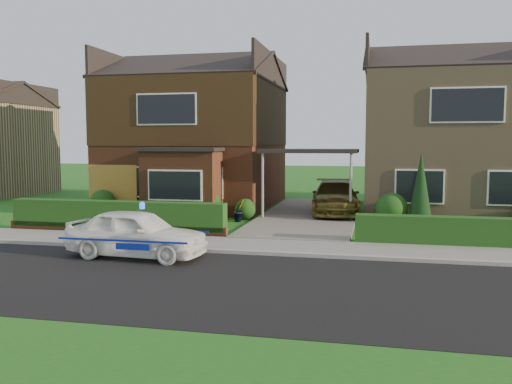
# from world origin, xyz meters

# --- Properties ---
(ground) EXTENTS (120.00, 120.00, 0.00)m
(ground) POSITION_xyz_m (0.00, 0.00, 0.00)
(ground) COLOR #165115
(ground) RESTS_ON ground
(road) EXTENTS (60.00, 6.00, 0.02)m
(road) POSITION_xyz_m (0.00, 0.00, 0.00)
(road) COLOR black
(road) RESTS_ON ground
(kerb) EXTENTS (60.00, 0.16, 0.12)m
(kerb) POSITION_xyz_m (0.00, 3.05, 0.06)
(kerb) COLOR #9E9993
(kerb) RESTS_ON ground
(sidewalk) EXTENTS (60.00, 2.00, 0.10)m
(sidewalk) POSITION_xyz_m (0.00, 4.10, 0.05)
(sidewalk) COLOR slate
(sidewalk) RESTS_ON ground
(driveway) EXTENTS (3.80, 12.00, 0.12)m
(driveway) POSITION_xyz_m (0.00, 11.00, 0.06)
(driveway) COLOR #666059
(driveway) RESTS_ON ground
(house_left) EXTENTS (7.50, 9.53, 7.25)m
(house_left) POSITION_xyz_m (-5.78, 13.90, 3.81)
(house_left) COLOR brown
(house_left) RESTS_ON ground
(house_right) EXTENTS (7.50, 8.06, 7.25)m
(house_right) POSITION_xyz_m (5.80, 13.99, 3.66)
(house_right) COLOR #8F7657
(house_right) RESTS_ON ground
(carport_link) EXTENTS (3.80, 3.00, 2.77)m
(carport_link) POSITION_xyz_m (0.00, 10.95, 2.66)
(carport_link) COLOR black
(carport_link) RESTS_ON ground
(garage_door) EXTENTS (2.20, 0.10, 2.10)m
(garage_door) POSITION_xyz_m (-8.25, 9.96, 1.05)
(garage_door) COLOR olive
(garage_door) RESTS_ON ground
(dwarf_wall) EXTENTS (7.70, 0.25, 0.36)m
(dwarf_wall) POSITION_xyz_m (-5.80, 5.30, 0.18)
(dwarf_wall) COLOR brown
(dwarf_wall) RESTS_ON ground
(hedge_left) EXTENTS (7.50, 0.55, 0.90)m
(hedge_left) POSITION_xyz_m (-5.80, 5.45, 0.00)
(hedge_left) COLOR #173C13
(hedge_left) RESTS_ON ground
(hedge_right) EXTENTS (7.50, 0.55, 0.80)m
(hedge_right) POSITION_xyz_m (5.80, 5.35, 0.00)
(hedge_right) COLOR #173C13
(hedge_right) RESTS_ON ground
(shrub_left_far) EXTENTS (1.08, 1.08, 1.08)m
(shrub_left_far) POSITION_xyz_m (-8.50, 9.50, 0.54)
(shrub_left_far) COLOR #173C13
(shrub_left_far) RESTS_ON ground
(shrub_left_mid) EXTENTS (1.32, 1.32, 1.32)m
(shrub_left_mid) POSITION_xyz_m (-4.00, 9.30, 0.66)
(shrub_left_mid) COLOR #173C13
(shrub_left_mid) RESTS_ON ground
(shrub_left_near) EXTENTS (0.84, 0.84, 0.84)m
(shrub_left_near) POSITION_xyz_m (-2.40, 9.60, 0.42)
(shrub_left_near) COLOR #173C13
(shrub_left_near) RESTS_ON ground
(shrub_right_near) EXTENTS (1.20, 1.20, 1.20)m
(shrub_right_near) POSITION_xyz_m (3.20, 9.40, 0.60)
(shrub_right_near) COLOR #173C13
(shrub_right_near) RESTS_ON ground
(conifer_a) EXTENTS (0.90, 0.90, 2.60)m
(conifer_a) POSITION_xyz_m (4.20, 9.20, 1.30)
(conifer_a) COLOR black
(conifer_a) RESTS_ON ground
(police_car) EXTENTS (3.46, 3.87, 1.44)m
(police_car) POSITION_xyz_m (-3.52, 2.07, 0.64)
(police_car) COLOR white
(police_car) RESTS_ON ground
(driveway_car) EXTENTS (2.30, 4.77, 1.34)m
(driveway_car) POSITION_xyz_m (1.00, 11.39, 0.79)
(driveway_car) COLOR brown
(driveway_car) RESTS_ON driveway
(potted_plant_a) EXTENTS (0.47, 0.39, 0.76)m
(potted_plant_a) POSITION_xyz_m (-8.90, 6.00, 0.38)
(potted_plant_a) COLOR gray
(potted_plant_a) RESTS_ON ground
(potted_plant_b) EXTENTS (0.59, 0.55, 0.85)m
(potted_plant_b) POSITION_xyz_m (-2.50, 9.00, 0.42)
(potted_plant_b) COLOR gray
(potted_plant_b) RESTS_ON ground
(potted_plant_c) EXTENTS (0.48, 0.48, 0.73)m
(potted_plant_c) POSITION_xyz_m (-6.15, 7.94, 0.36)
(potted_plant_c) COLOR gray
(potted_plant_c) RESTS_ON ground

